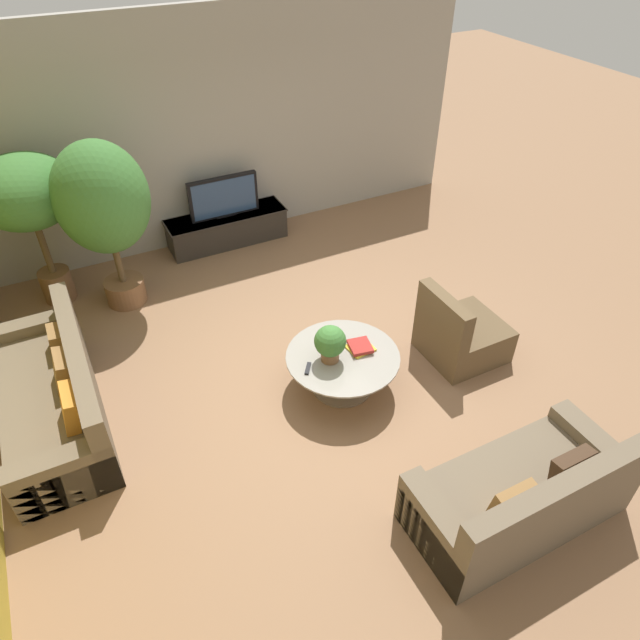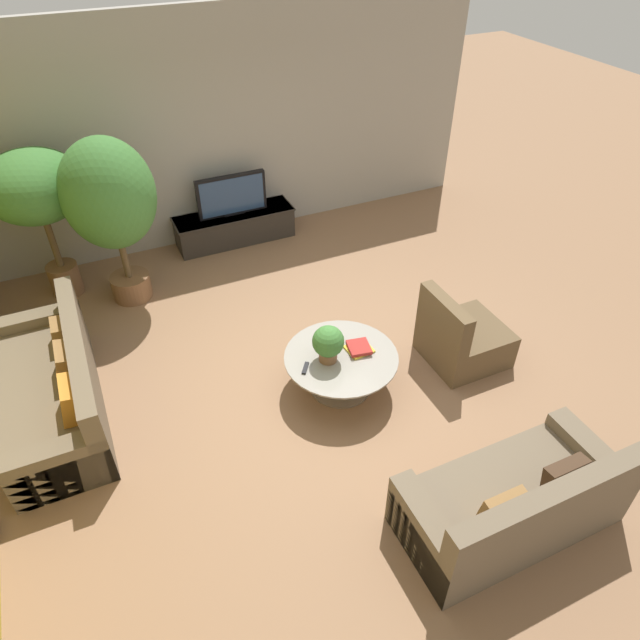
# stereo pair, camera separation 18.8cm
# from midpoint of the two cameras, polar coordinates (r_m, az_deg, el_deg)

# --- Properties ---
(ground_plane) EXTENTS (24.00, 24.00, 0.00)m
(ground_plane) POSITION_cam_midpoint_polar(r_m,az_deg,el_deg) (6.14, -0.45, -4.78)
(ground_plane) COLOR #8C6647
(back_wall_stone) EXTENTS (7.40, 0.12, 3.00)m
(back_wall_stone) POSITION_cam_midpoint_polar(r_m,az_deg,el_deg) (7.99, -11.57, 18.04)
(back_wall_stone) COLOR #A39E93
(back_wall_stone) RESTS_ON ground
(media_console) EXTENTS (1.67, 0.50, 0.43)m
(media_console) POSITION_cam_midpoint_polar(r_m,az_deg,el_deg) (8.24, -9.93, 9.05)
(media_console) COLOR #2D2823
(media_console) RESTS_ON ground
(television) EXTENTS (0.96, 0.13, 0.56)m
(television) POSITION_cam_midpoint_polar(r_m,az_deg,el_deg) (8.01, -10.30, 12.01)
(television) COLOR black
(television) RESTS_ON media_console
(coffee_table) EXTENTS (1.14, 1.14, 0.42)m
(coffee_table) POSITION_cam_midpoint_polar(r_m,az_deg,el_deg) (5.73, 1.33, -4.50)
(coffee_table) COLOR #756656
(coffee_table) RESTS_ON ground
(couch_by_wall) EXTENTS (0.84, 2.14, 0.84)m
(couch_by_wall) POSITION_cam_midpoint_polar(r_m,az_deg,el_deg) (6.01, -25.72, -7.02)
(couch_by_wall) COLOR brown
(couch_by_wall) RESTS_ON ground
(couch_near_entry) EXTENTS (1.77, 0.84, 0.84)m
(couch_near_entry) POSITION_cam_midpoint_polar(r_m,az_deg,el_deg) (4.99, 18.48, -16.37)
(couch_near_entry) COLOR brown
(couch_near_entry) RESTS_ON ground
(armchair_wicker) EXTENTS (0.80, 0.76, 0.86)m
(armchair_wicker) POSITION_cam_midpoint_polar(r_m,az_deg,el_deg) (6.28, 13.00, -1.49)
(armchair_wicker) COLOR brown
(armchair_wicker) RESTS_ON ground
(potted_palm_tall) EXTENTS (1.11, 1.11, 1.84)m
(potted_palm_tall) POSITION_cam_midpoint_polar(r_m,az_deg,el_deg) (7.19, -27.96, 10.79)
(potted_palm_tall) COLOR brown
(potted_palm_tall) RESTS_ON ground
(potted_palm_corner) EXTENTS (1.03, 1.03, 2.02)m
(potted_palm_corner) POSITION_cam_midpoint_polar(r_m,az_deg,el_deg) (6.82, -21.65, 10.82)
(potted_palm_corner) COLOR brown
(potted_palm_corner) RESTS_ON ground
(potted_plant_tabletop) EXTENTS (0.31, 0.31, 0.39)m
(potted_plant_tabletop) POSITION_cam_midpoint_polar(r_m,az_deg,el_deg) (5.46, 0.04, -2.28)
(potted_plant_tabletop) COLOR brown
(potted_plant_tabletop) RESTS_ON coffee_table
(book_stack) EXTENTS (0.26, 0.27, 0.06)m
(book_stack) POSITION_cam_midpoint_polar(r_m,az_deg,el_deg) (5.71, 3.11, -2.71)
(book_stack) COLOR gold
(book_stack) RESTS_ON coffee_table
(remote_black) EXTENTS (0.13, 0.15, 0.02)m
(remote_black) POSITION_cam_midpoint_polar(r_m,az_deg,el_deg) (5.50, -2.20, -4.88)
(remote_black) COLOR black
(remote_black) RESTS_ON coffee_table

